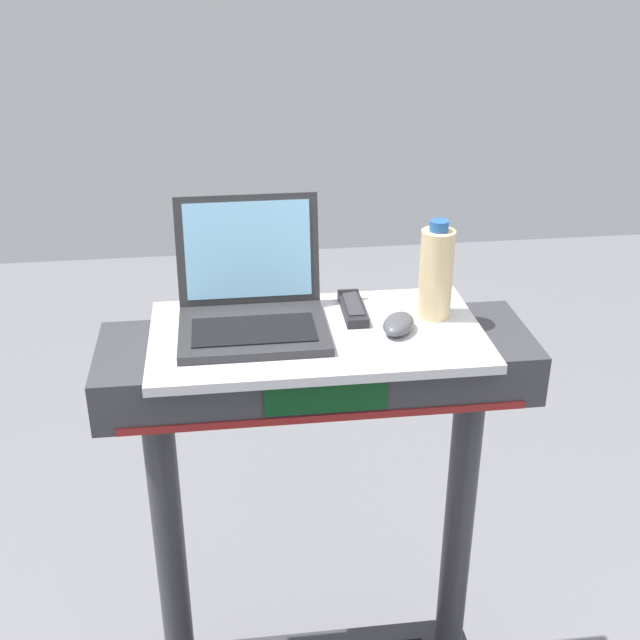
% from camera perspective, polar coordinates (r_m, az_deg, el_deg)
% --- Properties ---
extents(desk_board, '(0.68, 0.37, 0.02)m').
position_cam_1_polar(desk_board, '(1.69, -0.21, -1.10)').
color(desk_board, silver).
rests_on(desk_board, treadmill_base).
extents(laptop, '(0.30, 0.28, 0.25)m').
position_cam_1_polar(laptop, '(1.69, -4.77, 1.18)').
color(laptop, '#2D2D30').
rests_on(laptop, desk_board).
extents(computer_mouse, '(0.10, 0.12, 0.03)m').
position_cam_1_polar(computer_mouse, '(1.68, 5.47, -0.27)').
color(computer_mouse, '#4C4C51').
rests_on(computer_mouse, desk_board).
extents(water_bottle, '(0.07, 0.07, 0.21)m').
position_cam_1_polar(water_bottle, '(1.73, 8.06, 3.28)').
color(water_bottle, beige).
rests_on(water_bottle, desk_board).
extents(tv_remote, '(0.05, 0.16, 0.02)m').
position_cam_1_polar(tv_remote, '(1.76, 2.30, 0.84)').
color(tv_remote, '#232326').
rests_on(tv_remote, desk_board).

